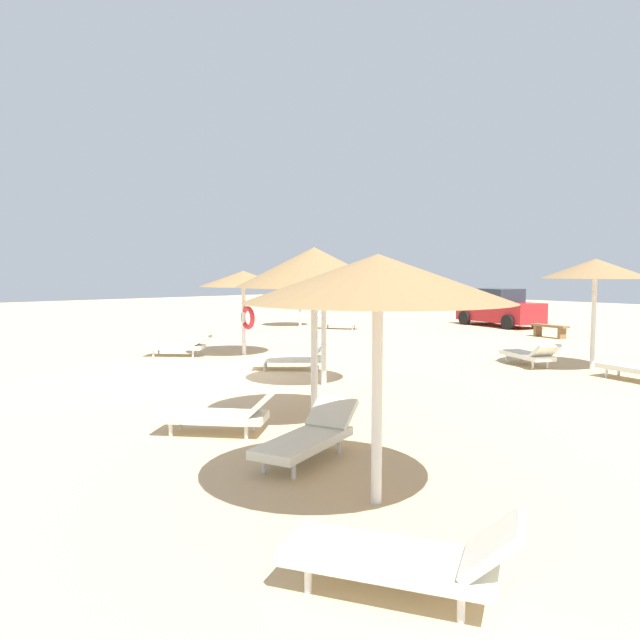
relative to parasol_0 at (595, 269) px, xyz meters
name	(u,v)px	position (x,y,z in m)	size (l,w,h in m)	color
ground_plane	(227,375)	(-5.35, -7.72, -2.59)	(80.00, 80.00, 0.00)	#D1B284
parasol_0	(595,269)	(0.00, 0.00, 0.00)	(2.67, 2.67, 2.86)	silver
parasol_1	(314,268)	(-0.40, -9.09, 0.01)	(2.60, 2.60, 2.95)	silver
parasol_2	(378,279)	(2.76, -10.85, -0.12)	(2.93, 2.93, 2.74)	silver
parasol_3	(243,280)	(-8.10, -5.40, -0.32)	(2.63, 2.63, 2.55)	silver
parasol_4	(300,268)	(-14.29, 1.72, 0.07)	(2.23, 2.23, 2.94)	silver
parasol_5	(324,274)	(-2.88, -6.73, -0.11)	(2.38, 2.38, 2.79)	silver
lounger_0	(530,355)	(-1.31, -0.81, -2.28)	(1.99, 1.39, 0.70)	silver
lounger_1	(309,437)	(1.08, -10.42, -2.28)	(1.25, 2.00, 0.71)	silver
lounger_2	(406,557)	(4.25, -12.05, -2.28)	(1.95, 1.48, 0.74)	silver
lounger_3	(180,346)	(-9.13, -7.01, -2.28)	(1.82, 1.79, 0.64)	silver
lounger_4	(337,322)	(-12.34, 2.22, -2.28)	(1.92, 1.60, 0.70)	silver
lounger_5	(294,357)	(-4.98, -5.93, -2.27)	(1.70, 1.83, 0.77)	silver
lounger_7	(221,414)	(-0.81, -10.65, -2.27)	(1.82, 1.73, 0.75)	silver
bench_0	(550,329)	(-4.54, 6.09, -2.25)	(1.55, 0.65, 0.49)	brown
parked_car	(499,308)	(-8.54, 8.81, -1.77)	(4.26, 2.60, 1.72)	#B21E23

